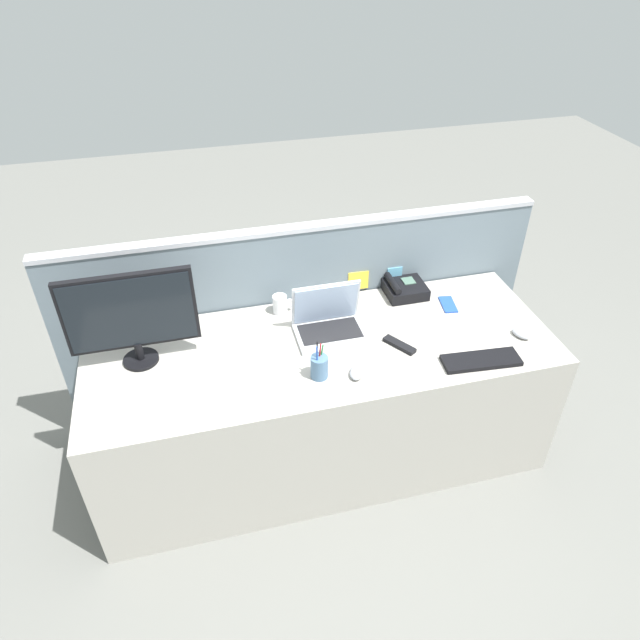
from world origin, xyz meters
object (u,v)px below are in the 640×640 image
at_px(desktop_monitor, 131,315).
at_px(keyboard_main, 481,360).
at_px(desk_phone, 404,289).
at_px(coffee_mug, 280,304).
at_px(computer_mouse_right_hand, 521,334).
at_px(tv_remote, 399,345).
at_px(computer_mouse_left_hand, 356,372).
at_px(pen_cup, 319,367).
at_px(laptop, 328,320).
at_px(cell_phone_blue_case, 448,304).

height_order(desktop_monitor, keyboard_main, desktop_monitor).
distance_m(desk_phone, coffee_mug, 0.68).
height_order(computer_mouse_right_hand, tv_remote, computer_mouse_right_hand).
xyz_separation_m(computer_mouse_left_hand, pen_cup, (-0.16, 0.03, 0.04)).
height_order(pen_cup, coffee_mug, pen_cup).
height_order(desk_phone, computer_mouse_left_hand, desk_phone).
height_order(keyboard_main, computer_mouse_left_hand, computer_mouse_left_hand).
bearing_deg(desk_phone, keyboard_main, -77.18).
distance_m(laptop, tv_remote, 0.36).
xyz_separation_m(computer_mouse_right_hand, tv_remote, (-0.61, 0.07, -0.01)).
relative_size(computer_mouse_left_hand, pen_cup, 0.53).
relative_size(laptop, cell_phone_blue_case, 2.32).
relative_size(desktop_monitor, coffee_mug, 5.14).
distance_m(computer_mouse_left_hand, pen_cup, 0.17).
distance_m(laptop, coffee_mug, 0.29).
relative_size(computer_mouse_right_hand, pen_cup, 0.53).
height_order(laptop, pen_cup, laptop).
distance_m(desktop_monitor, pen_cup, 0.86).
bearing_deg(cell_phone_blue_case, computer_mouse_right_hand, -45.92).
height_order(keyboard_main, tv_remote, keyboard_main).
bearing_deg(desktop_monitor, computer_mouse_right_hand, -8.80).
bearing_deg(computer_mouse_left_hand, keyboard_main, 15.16).
bearing_deg(coffee_mug, desk_phone, 0.13).
height_order(pen_cup, tv_remote, pen_cup).
relative_size(desktop_monitor, desk_phone, 2.73).
relative_size(computer_mouse_right_hand, cell_phone_blue_case, 0.69).
distance_m(keyboard_main, computer_mouse_left_hand, 0.59).
relative_size(keyboard_main, computer_mouse_left_hand, 3.62).
distance_m(laptop, computer_mouse_right_hand, 0.94).
bearing_deg(desk_phone, laptop, -155.83).
distance_m(desk_phone, pen_cup, 0.81).
relative_size(desktop_monitor, cell_phone_blue_case, 3.95).
xyz_separation_m(keyboard_main, tv_remote, (-0.32, 0.20, -0.00)).
xyz_separation_m(computer_mouse_right_hand, pen_cup, (-1.03, -0.04, 0.04)).
xyz_separation_m(laptop, cell_phone_blue_case, (0.67, 0.06, -0.06)).
bearing_deg(desk_phone, tv_remote, -113.58).
bearing_deg(cell_phone_blue_case, laptop, -165.73).
height_order(desktop_monitor, tv_remote, desktop_monitor).
height_order(laptop, keyboard_main, laptop).
xyz_separation_m(computer_mouse_left_hand, cell_phone_blue_case, (0.63, 0.41, -0.01)).
bearing_deg(desk_phone, desktop_monitor, -171.26).
distance_m(keyboard_main, cell_phone_blue_case, 0.47).
bearing_deg(tv_remote, keyboard_main, -64.53).
xyz_separation_m(computer_mouse_left_hand, coffee_mug, (-0.23, 0.56, 0.03)).
bearing_deg(laptop, desktop_monitor, 179.80).
bearing_deg(keyboard_main, coffee_mug, 147.56).
xyz_separation_m(laptop, tv_remote, (0.30, -0.20, -0.05)).
distance_m(desktop_monitor, desk_phone, 1.42).
bearing_deg(desktop_monitor, cell_phone_blue_case, 2.00).
height_order(laptop, tv_remote, laptop).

